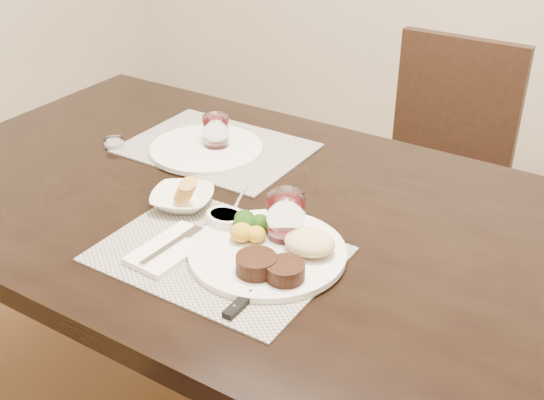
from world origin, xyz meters
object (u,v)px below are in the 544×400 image
Objects in this scene: chair_far at (439,161)px; far_plate at (206,149)px; steak_knife at (251,294)px; cracker_bowl at (183,198)px; wine_glass_near at (286,221)px; dinner_plate at (273,251)px.

far_plate is at bearing -116.45° from chair_far.
steak_knife is 1.32× the size of cracker_bowl.
far_plate is at bearing 147.26° from wine_glass_near.
dinner_plate is 0.52m from far_plate.
wine_glass_near reaches higher than dinner_plate.
steak_knife is 0.63m from far_plate.
far_plate is (-0.41, 0.32, -0.01)m from dinner_plate.
dinner_plate reaches higher than steak_knife.
dinner_plate is 1.08× the size of far_plate.
dinner_plate is 1.33× the size of steak_knife.
cracker_bowl is (-0.25, -1.02, 0.27)m from chair_far.
wine_glass_near is 0.37× the size of far_plate.
dinner_plate is (0.03, -1.09, 0.27)m from chair_far.
dinner_plate is at bearing -38.29° from far_plate.
far_plate is (-0.13, 0.26, -0.01)m from cracker_bowl.
steak_knife is 0.20m from wine_glass_near.
far_plate is (-0.44, 0.45, 0.00)m from steak_knife.
dinner_plate is 2.91× the size of wine_glass_near.
cracker_bowl is 0.27m from wine_glass_near.
wine_glass_near is (0.27, -0.00, 0.03)m from cracker_bowl.
wine_glass_near is at bearing 102.88° from steak_knife.
dinner_plate is at bearing -88.58° from chair_far.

